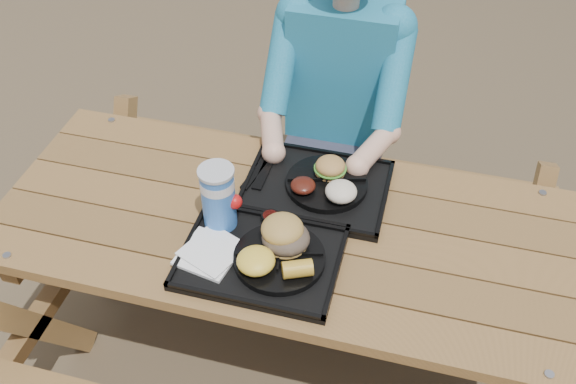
# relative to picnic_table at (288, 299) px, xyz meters

# --- Properties ---
(ground) EXTENTS (60.00, 60.00, 0.00)m
(ground) POSITION_rel_picnic_table_xyz_m (0.00, 0.00, -0.38)
(ground) COLOR #999999
(ground) RESTS_ON ground
(picnic_table) EXTENTS (1.80, 1.49, 0.75)m
(picnic_table) POSITION_rel_picnic_table_xyz_m (0.00, 0.00, 0.00)
(picnic_table) COLOR #999999
(picnic_table) RESTS_ON ground
(tray_near) EXTENTS (0.45, 0.35, 0.02)m
(tray_near) POSITION_rel_picnic_table_xyz_m (-0.04, -0.16, 0.39)
(tray_near) COLOR black
(tray_near) RESTS_ON picnic_table
(tray_far) EXTENTS (0.45, 0.35, 0.02)m
(tray_far) POSITION_rel_picnic_table_xyz_m (0.05, 0.16, 0.39)
(tray_far) COLOR black
(tray_far) RESTS_ON picnic_table
(plate_near) EXTENTS (0.26, 0.26, 0.02)m
(plate_near) POSITION_rel_picnic_table_xyz_m (0.02, -0.17, 0.41)
(plate_near) COLOR black
(plate_near) RESTS_ON tray_near
(plate_far) EXTENTS (0.26, 0.26, 0.02)m
(plate_far) POSITION_rel_picnic_table_xyz_m (0.08, 0.17, 0.41)
(plate_far) COLOR black
(plate_far) RESTS_ON tray_far
(napkin_stack) EXTENTS (0.18, 0.18, 0.02)m
(napkin_stack) POSITION_rel_picnic_table_xyz_m (-0.18, -0.20, 0.40)
(napkin_stack) COLOR white
(napkin_stack) RESTS_ON tray_near
(soda_cup) EXTENTS (0.10, 0.10, 0.20)m
(soda_cup) POSITION_rel_picnic_table_xyz_m (-0.19, -0.07, 0.49)
(soda_cup) COLOR blue
(soda_cup) RESTS_ON tray_near
(condiment_bbq) EXTENTS (0.05, 0.05, 0.03)m
(condiment_bbq) POSITION_rel_picnic_table_xyz_m (-0.05, -0.03, 0.41)
(condiment_bbq) COLOR black
(condiment_bbq) RESTS_ON tray_near
(condiment_mustard) EXTENTS (0.05, 0.05, 0.03)m
(condiment_mustard) POSITION_rel_picnic_table_xyz_m (0.02, -0.03, 0.41)
(condiment_mustard) COLOR yellow
(condiment_mustard) RESTS_ON tray_near
(sandwich) EXTENTS (0.13, 0.13, 0.13)m
(sandwich) POSITION_rel_picnic_table_xyz_m (0.03, -0.12, 0.48)
(sandwich) COLOR #BB8D42
(sandwich) RESTS_ON plate_near
(mac_cheese) EXTENTS (0.11, 0.11, 0.05)m
(mac_cheese) POSITION_rel_picnic_table_xyz_m (-0.03, -0.22, 0.44)
(mac_cheese) COLOR yellow
(mac_cheese) RESTS_ON plate_near
(corn_cob) EXTENTS (0.11, 0.11, 0.05)m
(corn_cob) POSITION_rel_picnic_table_xyz_m (0.08, -0.22, 0.44)
(corn_cob) COLOR gold
(corn_cob) RESTS_ON plate_near
(cutlery_far) EXTENTS (0.03, 0.18, 0.01)m
(cutlery_far) POSITION_rel_picnic_table_xyz_m (-0.13, 0.18, 0.40)
(cutlery_far) COLOR black
(cutlery_far) RESTS_ON tray_far
(burger) EXTENTS (0.10, 0.10, 0.09)m
(burger) POSITION_rel_picnic_table_xyz_m (0.08, 0.21, 0.46)
(burger) COLOR #BB8442
(burger) RESTS_ON plate_far
(baked_beans) EXTENTS (0.08, 0.08, 0.04)m
(baked_beans) POSITION_rel_picnic_table_xyz_m (0.02, 0.11, 0.43)
(baked_beans) COLOR #49170E
(baked_beans) RESTS_ON plate_far
(potato_salad) EXTENTS (0.10, 0.10, 0.05)m
(potato_salad) POSITION_rel_picnic_table_xyz_m (0.14, 0.11, 0.44)
(potato_salad) COLOR #F2E5CD
(potato_salad) RESTS_ON plate_far
(diner) EXTENTS (0.48, 0.84, 1.28)m
(diner) POSITION_rel_picnic_table_xyz_m (0.02, 0.68, 0.27)
(diner) COLOR #18A8AD
(diner) RESTS_ON ground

